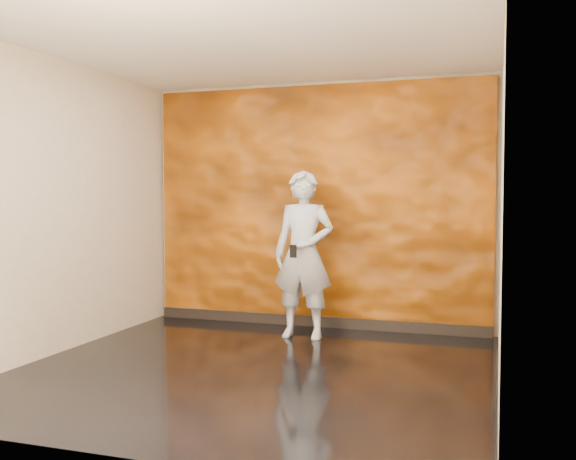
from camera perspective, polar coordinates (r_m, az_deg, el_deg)
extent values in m
cube|color=black|center=(5.69, -2.92, -12.29)|extent=(4.00, 4.00, 0.01)
cube|color=#BEAA90|center=(7.39, 2.66, 2.27)|extent=(4.00, 0.02, 2.80)
cube|color=#BEAA90|center=(3.69, -14.25, 1.44)|extent=(4.00, 0.02, 2.80)
cube|color=#BEAA90|center=(6.48, -19.69, 1.99)|extent=(0.02, 4.00, 2.80)
cube|color=#BEAA90|center=(5.11, 18.43, 1.79)|extent=(0.02, 4.00, 2.80)
cube|color=white|center=(5.64, -3.00, 16.39)|extent=(4.00, 4.00, 0.01)
cube|color=#D56509|center=(7.35, 2.58, 2.11)|extent=(3.90, 0.06, 2.75)
cube|color=black|center=(7.45, 2.47, -8.11)|extent=(3.90, 0.04, 0.12)
imported|color=#9398A2|center=(6.76, 1.40, -2.19)|extent=(0.64, 0.42, 1.76)
cube|color=black|center=(6.50, 0.47, -1.90)|extent=(0.07, 0.02, 0.13)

